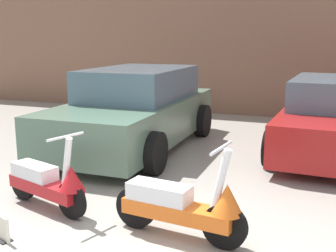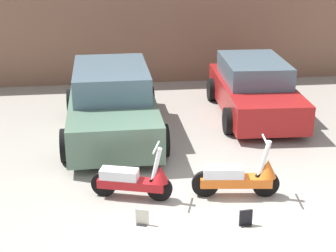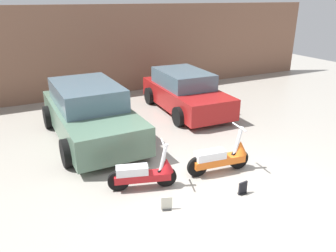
# 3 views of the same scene
# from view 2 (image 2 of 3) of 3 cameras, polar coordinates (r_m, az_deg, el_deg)

# --- Properties ---
(ground_plane) EXTENTS (28.00, 28.00, 0.00)m
(ground_plane) POSITION_cam_2_polar(r_m,az_deg,el_deg) (7.97, 6.73, -10.74)
(ground_plane) COLOR #9E998E
(wall_back) EXTENTS (19.60, 0.12, 3.33)m
(wall_back) POSITION_cam_2_polar(r_m,az_deg,el_deg) (14.90, -0.23, 11.16)
(wall_back) COLOR #845B47
(wall_back) RESTS_ON ground_plane
(scooter_front_left) EXTENTS (1.33, 0.65, 0.96)m
(scooter_front_left) POSITION_cam_2_polar(r_m,az_deg,el_deg) (8.48, -3.70, -5.97)
(scooter_front_left) COLOR black
(scooter_front_left) RESTS_ON ground_plane
(scooter_front_right) EXTENTS (1.46, 0.52, 1.02)m
(scooter_front_right) POSITION_cam_2_polar(r_m,az_deg,el_deg) (8.60, 7.95, -5.57)
(scooter_front_right) COLOR black
(scooter_front_right) RESTS_ON ground_plane
(car_rear_left) EXTENTS (2.10, 4.28, 1.45)m
(car_rear_left) POSITION_cam_2_polar(r_m,az_deg,el_deg) (11.16, -6.22, 2.59)
(car_rear_left) COLOR #51705B
(car_rear_left) RESTS_ON ground_plane
(car_rear_center) EXTENTS (2.00, 3.91, 1.30)m
(car_rear_center) POSITION_cam_2_polar(r_m,az_deg,el_deg) (12.49, 9.52, 4.08)
(car_rear_center) COLOR maroon
(car_rear_center) RESTS_ON ground_plane
(placard_near_left_scooter) EXTENTS (0.20, 0.17, 0.26)m
(placard_near_left_scooter) POSITION_cam_2_polar(r_m,az_deg,el_deg) (7.87, -2.88, -10.11)
(placard_near_left_scooter) COLOR black
(placard_near_left_scooter) RESTS_ON ground_plane
(placard_near_right_scooter) EXTENTS (0.20, 0.13, 0.26)m
(placard_near_right_scooter) POSITION_cam_2_polar(r_m,az_deg,el_deg) (7.92, 8.61, -10.11)
(placard_near_right_scooter) COLOR black
(placard_near_right_scooter) RESTS_ON ground_plane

